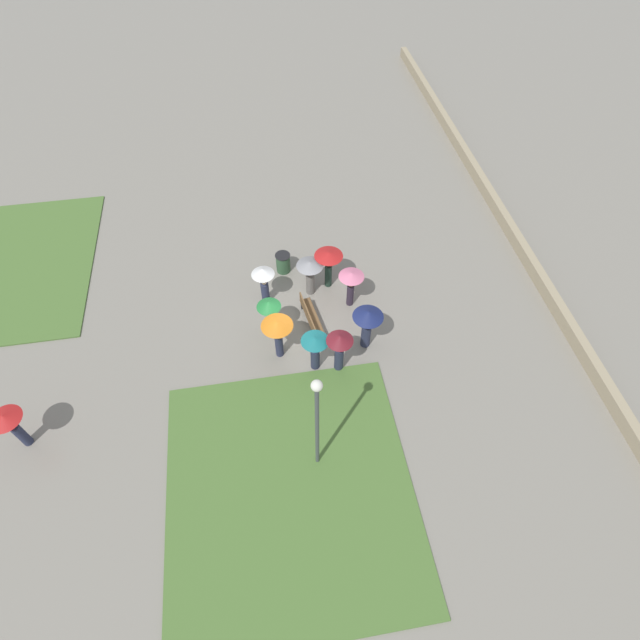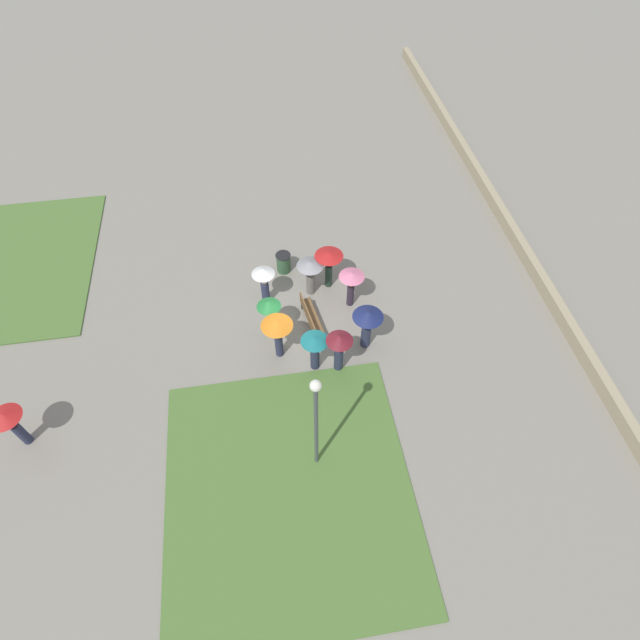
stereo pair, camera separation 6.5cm
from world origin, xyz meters
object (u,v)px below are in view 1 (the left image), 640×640
(lamp_post, at_px, (317,416))
(crowd_person_pink, at_px, (351,281))
(trash_bin, at_px, (283,263))
(crowd_person_orange, at_px, (277,329))
(lone_walker_mid_plaza, at_px, (10,423))
(crowd_person_teal, at_px, (315,347))
(crowd_person_white, at_px, (264,278))
(crowd_person_grey, at_px, (310,271))
(crowd_person_maroon, at_px, (340,346))
(crowd_person_red, at_px, (329,260))
(crowd_person_green, at_px, (269,311))
(crowd_person_navy, at_px, (368,321))
(park_bench, at_px, (310,317))

(lamp_post, xyz_separation_m, crowd_person_pink, (6.44, -2.35, -1.75))
(trash_bin, distance_m, crowd_person_pink, 3.47)
(crowd_person_orange, relative_size, lone_walker_mid_plaza, 1.07)
(lamp_post, xyz_separation_m, crowd_person_teal, (3.65, -0.50, -1.85))
(crowd_person_white, relative_size, crowd_person_grey, 1.05)
(lone_walker_mid_plaza, bearing_deg, crowd_person_grey, 83.31)
(crowd_person_white, bearing_deg, crowd_person_teal, -72.99)
(crowd_person_pink, bearing_deg, crowd_person_maroon, -83.12)
(trash_bin, bearing_deg, crowd_person_white, 150.70)
(crowd_person_red, bearing_deg, crowd_person_green, 136.27)
(lamp_post, relative_size, crowd_person_navy, 2.49)
(lamp_post, xyz_separation_m, crowd_person_maroon, (3.44, -1.33, -1.69))
(crowd_person_navy, bearing_deg, crowd_person_orange, 65.23)
(crowd_person_grey, distance_m, crowd_person_green, 2.62)
(crowd_person_maroon, relative_size, lone_walker_mid_plaza, 1.07)
(park_bench, relative_size, trash_bin, 2.28)
(crowd_person_grey, relative_size, lone_walker_mid_plaza, 0.96)
(crowd_person_teal, distance_m, crowd_person_green, 2.28)
(trash_bin, height_order, crowd_person_maroon, crowd_person_maroon)
(crowd_person_white, xyz_separation_m, lone_walker_mid_plaza, (-4.95, 8.36, 0.02))
(trash_bin, bearing_deg, crowd_person_orange, 171.59)
(park_bench, distance_m, crowd_person_grey, 1.90)
(crowd_person_pink, bearing_deg, trash_bin, 162.18)
(crowd_person_grey, distance_m, crowd_person_red, 0.86)
(crowd_person_red, relative_size, crowd_person_green, 1.00)
(trash_bin, relative_size, crowd_person_orange, 0.46)
(crowd_person_teal, height_order, crowd_person_green, crowd_person_green)
(crowd_person_orange, height_order, crowd_person_maroon, crowd_person_orange)
(lamp_post, distance_m, crowd_person_maroon, 4.05)
(park_bench, relative_size, lamp_post, 0.42)
(trash_bin, relative_size, crowd_person_grey, 0.51)
(crowd_person_red, bearing_deg, crowd_person_teal, 169.72)
(crowd_person_white, relative_size, crowd_person_teal, 1.05)
(crowd_person_navy, relative_size, lone_walker_mid_plaza, 1.07)
(park_bench, distance_m, crowd_person_orange, 2.09)
(park_bench, relative_size, lone_walker_mid_plaza, 1.11)
(lamp_post, xyz_separation_m, crowd_person_white, (7.14, 0.99, -1.76))
(crowd_person_white, bearing_deg, crowd_person_maroon, -64.03)
(crowd_person_teal, bearing_deg, crowd_person_green, -21.20)
(trash_bin, bearing_deg, crowd_person_navy, -149.44)
(trash_bin, bearing_deg, park_bench, -167.44)
(crowd_person_pink, bearing_deg, crowd_person_navy, -59.65)
(crowd_person_orange, distance_m, crowd_person_green, 1.05)
(crowd_person_red, xyz_separation_m, crowd_person_orange, (-3.20, 2.39, 0.09))
(crowd_person_navy, distance_m, crowd_person_red, 3.38)
(lamp_post, bearing_deg, park_bench, -6.29)
(crowd_person_teal, bearing_deg, park_bench, -63.41)
(crowd_person_teal, bearing_deg, crowd_person_navy, -131.13)
(crowd_person_white, bearing_deg, crowd_person_pink, -17.84)
(crowd_person_orange, height_order, crowd_person_green, crowd_person_orange)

